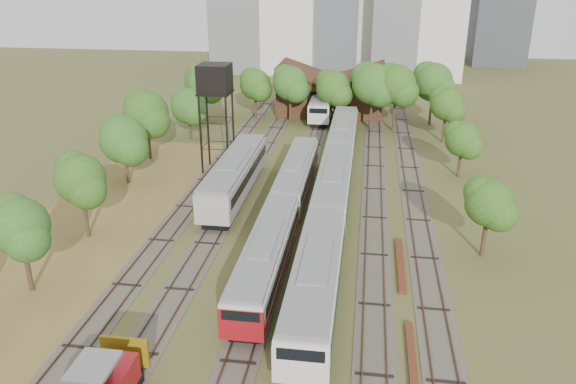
# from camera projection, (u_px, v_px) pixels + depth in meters

# --- Properties ---
(ground) EXTENTS (240.00, 240.00, 0.00)m
(ground) POSITION_uv_depth(u_px,v_px,m) (282.00, 325.00, 36.65)
(ground) COLOR #475123
(ground) RESTS_ON ground
(dry_grass_patch) EXTENTS (14.00, 60.00, 0.04)m
(dry_grass_patch) POSITION_uv_depth(u_px,v_px,m) (81.00, 249.00, 46.34)
(dry_grass_patch) COLOR brown
(dry_grass_patch) RESTS_ON ground
(tracks) EXTENTS (24.60, 80.00, 0.19)m
(tracks) POSITION_uv_depth(u_px,v_px,m) (311.00, 186.00, 59.65)
(tracks) COLOR #4C473D
(tracks) RESTS_ON ground
(railcar_red_set) EXTENTS (2.82, 34.58, 3.48)m
(railcar_red_set) POSITION_uv_depth(u_px,v_px,m) (284.00, 210.00, 49.27)
(railcar_red_set) COLOR black
(railcar_red_set) RESTS_ON ground
(railcar_green_set) EXTENTS (3.13, 52.08, 3.87)m
(railcar_green_set) POSITION_uv_depth(u_px,v_px,m) (333.00, 188.00, 53.57)
(railcar_green_set) COLOR black
(railcar_green_set) RESTS_ON ground
(railcar_rear) EXTENTS (3.07, 16.08, 3.80)m
(railcar_rear) POSITION_uv_depth(u_px,v_px,m) (323.00, 103.00, 86.40)
(railcar_rear) COLOR black
(railcar_rear) RESTS_ON ground
(old_grey_coach) EXTENTS (3.22, 18.00, 3.98)m
(old_grey_coach) POSITION_uv_depth(u_px,v_px,m) (235.00, 176.00, 56.36)
(old_grey_coach) COLOR black
(old_grey_coach) RESTS_ON ground
(water_tower) EXTENTS (3.47, 3.47, 12.00)m
(water_tower) POSITION_uv_depth(u_px,v_px,m) (215.00, 82.00, 60.60)
(water_tower) COLOR black
(water_tower) RESTS_ON ground
(rail_pile_near) EXTENTS (0.56, 8.40, 0.28)m
(rail_pile_near) POSITION_uv_depth(u_px,v_px,m) (400.00, 264.00, 43.82)
(rail_pile_near) COLOR brown
(rail_pile_near) RESTS_ON ground
(rail_pile_far) EXTENTS (0.48, 7.68, 0.25)m
(rail_pile_far) POSITION_uv_depth(u_px,v_px,m) (412.00, 362.00, 33.07)
(rail_pile_far) COLOR brown
(rail_pile_far) RESTS_ON ground
(maintenance_shed) EXTENTS (16.45, 11.55, 7.58)m
(maintenance_shed) POSITION_uv_depth(u_px,v_px,m) (331.00, 93.00, 88.86)
(maintenance_shed) COLOR #382314
(maintenance_shed) RESTS_ON ground
(tree_band_left) EXTENTS (7.84, 61.42, 8.32)m
(tree_band_left) POSITION_uv_depth(u_px,v_px,m) (123.00, 140.00, 58.00)
(tree_band_left) COLOR #382616
(tree_band_left) RESTS_ON ground
(tree_band_far) EXTENTS (38.25, 9.43, 9.35)m
(tree_band_far) POSITION_uv_depth(u_px,v_px,m) (334.00, 84.00, 79.93)
(tree_band_far) COLOR #382616
(tree_band_far) RESTS_ON ground
(tree_band_right) EXTENTS (4.40, 35.76, 7.31)m
(tree_band_right) POSITION_uv_depth(u_px,v_px,m) (460.00, 135.00, 60.89)
(tree_band_right) COLOR #382616
(tree_band_right) RESTS_ON ground
(tower_far_right) EXTENTS (12.00, 12.00, 28.00)m
(tower_far_right) POSITION_uv_depth(u_px,v_px,m) (502.00, 2.00, 127.79)
(tower_far_right) COLOR #3C3E43
(tower_far_right) RESTS_ON ground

